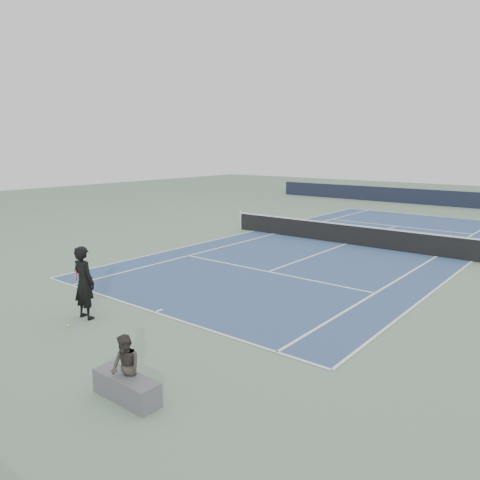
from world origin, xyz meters
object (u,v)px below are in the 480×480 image
Objects in this scene: spectator_bench at (126,377)px; tennis_ball at (68,325)px; tennis_net at (347,234)px; tennis_player at (84,282)px.

tennis_ball is at bearing 162.41° from spectator_bench.
tennis_player is at bearing -94.86° from tennis_net.
tennis_ball is at bearing -93.88° from tennis_net.
tennis_ball is 0.05× the size of spectator_bench.
tennis_player is at bearing 105.79° from tennis_ball.
tennis_net is at bearing 85.14° from tennis_player.
tennis_ball is (0.19, -0.65, -0.96)m from tennis_player.
spectator_bench is (3.08, -15.23, -0.07)m from tennis_net.
tennis_ball is 4.24m from spectator_bench.
spectator_bench is (4.02, -1.28, 0.40)m from tennis_ball.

